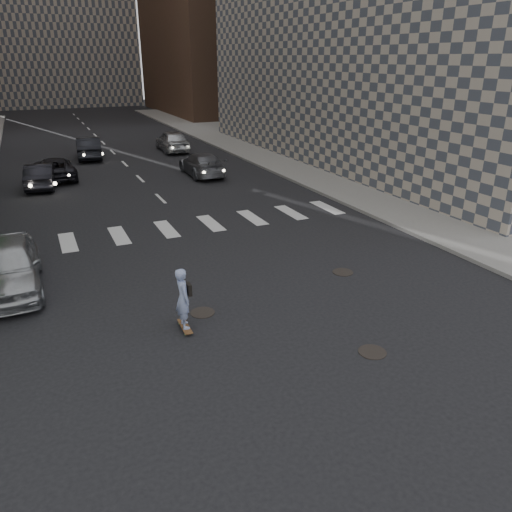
{
  "coord_description": "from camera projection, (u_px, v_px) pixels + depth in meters",
  "views": [
    {
      "loc": [
        -5.8,
        -11.01,
        6.83
      ],
      "look_at": [
        -0.12,
        1.62,
        1.3
      ],
      "focal_mm": 35.0,
      "sensor_mm": 36.0,
      "label": 1
    }
  ],
  "objects": [
    {
      "name": "manhole_c",
      "position": [
        343.0,
        272.0,
        17.01
      ],
      "size": [
        0.7,
        0.7,
        0.02
      ],
      "primitive_type": "cylinder",
      "color": "black",
      "rests_on": "ground"
    },
    {
      "name": "skateboarder",
      "position": [
        183.0,
        298.0,
        13.13
      ],
      "size": [
        0.45,
        0.9,
        1.78
      ],
      "rotation": [
        0.0,
        0.0,
        -0.03
      ],
      "color": "brown",
      "rests_on": "ground"
    },
    {
      "name": "silver_sedan",
      "position": [
        7.0,
        266.0,
        15.45
      ],
      "size": [
        1.96,
        4.75,
        1.61
      ],
      "primitive_type": "imported",
      "rotation": [
        0.0,
        0.0,
        -0.01
      ],
      "color": "#ABAEB2",
      "rests_on": "ground"
    },
    {
      "name": "sidewalk_right",
      "position": [
        335.0,
        157.0,
        36.5
      ],
      "size": [
        13.0,
        80.0,
        0.15
      ],
      "primitive_type": "cube",
      "color": "gray",
      "rests_on": "ground"
    },
    {
      "name": "traffic_car_b",
      "position": [
        202.0,
        164.0,
        30.82
      ],
      "size": [
        2.02,
        4.78,
        1.38
      ],
      "primitive_type": "imported",
      "rotation": [
        0.0,
        0.0,
        3.12
      ],
      "color": "slate",
      "rests_on": "ground"
    },
    {
      "name": "traffic_car_a",
      "position": [
        41.0,
        175.0,
        27.86
      ],
      "size": [
        1.91,
        4.31,
        1.38
      ],
      "primitive_type": "imported",
      "rotation": [
        0.0,
        0.0,
        3.03
      ],
      "color": "black",
      "rests_on": "ground"
    },
    {
      "name": "ground",
      "position": [
        284.0,
        318.0,
        14.07
      ],
      "size": [
        160.0,
        160.0,
        0.0
      ],
      "primitive_type": "plane",
      "color": "black",
      "rests_on": "ground"
    },
    {
      "name": "traffic_car_e",
      "position": [
        89.0,
        148.0,
        35.9
      ],
      "size": [
        2.05,
        4.77,
        1.53
      ],
      "primitive_type": "imported",
      "rotation": [
        0.0,
        0.0,
        3.05
      ],
      "color": "black",
      "rests_on": "ground"
    },
    {
      "name": "manhole_b",
      "position": [
        203.0,
        313.0,
        14.32
      ],
      "size": [
        0.7,
        0.7,
        0.02
      ],
      "primitive_type": "cylinder",
      "color": "black",
      "rests_on": "ground"
    },
    {
      "name": "manhole_a",
      "position": [
        372.0,
        352.0,
        12.4
      ],
      "size": [
        0.7,
        0.7,
        0.02
      ],
      "primitive_type": "cylinder",
      "color": "black",
      "rests_on": "ground"
    },
    {
      "name": "traffic_car_d",
      "position": [
        172.0,
        141.0,
        38.66
      ],
      "size": [
        2.08,
        4.85,
        1.63
      ],
      "primitive_type": "imported",
      "rotation": [
        0.0,
        0.0,
        3.11
      ],
      "color": "#B9BBC1",
      "rests_on": "ground"
    },
    {
      "name": "traffic_car_c",
      "position": [
        55.0,
        169.0,
        29.77
      ],
      "size": [
        2.28,
        4.71,
        1.29
      ],
      "primitive_type": "imported",
      "rotation": [
        0.0,
        0.0,
        3.17
      ],
      "color": "black",
      "rests_on": "ground"
    }
  ]
}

